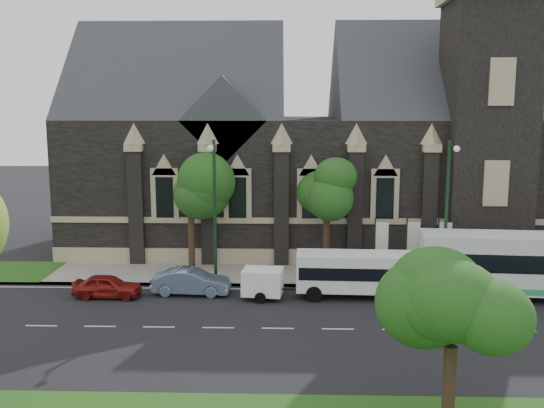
{
  "coord_description": "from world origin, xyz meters",
  "views": [
    {
      "loc": [
        0.57,
        -28.96,
        11.09
      ],
      "look_at": [
        -0.47,
        6.0,
        5.33
      ],
      "focal_mm": 40.1,
      "sensor_mm": 36.0,
      "label": 1
    }
  ],
  "objects_px": {
    "tree_park_east": "(457,300)",
    "street_lamp_mid": "(214,204)",
    "tree_walk_right": "(330,185)",
    "sedan": "(191,282)",
    "banner_flag_left": "(379,243)",
    "box_trailer": "(263,282)",
    "tree_walk_left": "(194,186)",
    "tour_coach": "(535,264)",
    "street_lamp_near": "(448,206)",
    "banner_flag_center": "(411,243)",
    "banner_flag_right": "(442,243)",
    "shuttle_bus": "(355,272)",
    "car_far_red": "(107,286)"
  },
  "relations": [
    {
      "from": "box_trailer",
      "to": "banner_flag_left",
      "type": "bearing_deg",
      "value": 36.65
    },
    {
      "from": "tree_park_east",
      "to": "tree_walk_left",
      "type": "bearing_deg",
      "value": 120.87
    },
    {
      "from": "tree_walk_left",
      "to": "street_lamp_mid",
      "type": "distance_m",
      "value": 4.08
    },
    {
      "from": "tree_walk_left",
      "to": "tour_coach",
      "type": "height_order",
      "value": "tree_walk_left"
    },
    {
      "from": "tree_park_east",
      "to": "banner_flag_left",
      "type": "bearing_deg",
      "value": 89.65
    },
    {
      "from": "banner_flag_left",
      "to": "car_far_red",
      "type": "relative_size",
      "value": 1.02
    },
    {
      "from": "car_far_red",
      "to": "tree_walk_left",
      "type": "bearing_deg",
      "value": -33.67
    },
    {
      "from": "shuttle_bus",
      "to": "car_far_red",
      "type": "relative_size",
      "value": 1.74
    },
    {
      "from": "banner_flag_center",
      "to": "tour_coach",
      "type": "bearing_deg",
      "value": -30.63
    },
    {
      "from": "street_lamp_near",
      "to": "street_lamp_mid",
      "type": "xyz_separation_m",
      "value": [
        -14.0,
        0.0,
        0.0
      ]
    },
    {
      "from": "tree_walk_right",
      "to": "banner_flag_center",
      "type": "xyz_separation_m",
      "value": [
        5.08,
        -1.71,
        -3.43
      ]
    },
    {
      "from": "banner_flag_left",
      "to": "tree_walk_right",
      "type": "bearing_deg",
      "value": 150.9
    },
    {
      "from": "shuttle_bus",
      "to": "box_trailer",
      "type": "distance_m",
      "value": 5.41
    },
    {
      "from": "street_lamp_near",
      "to": "box_trailer",
      "type": "xyz_separation_m",
      "value": [
        -10.97,
        -2.36,
        -4.12
      ]
    },
    {
      "from": "banner_flag_left",
      "to": "box_trailer",
      "type": "relative_size",
      "value": 1.2
    },
    {
      "from": "street_lamp_mid",
      "to": "tour_coach",
      "type": "bearing_deg",
      "value": -5.72
    },
    {
      "from": "tree_park_east",
      "to": "tour_coach",
      "type": "xyz_separation_m",
      "value": [
        8.49,
        14.55,
        -2.58
      ]
    },
    {
      "from": "tree_park_east",
      "to": "shuttle_bus",
      "type": "xyz_separation_m",
      "value": [
        -1.79,
        14.53,
        -3.11
      ]
    },
    {
      "from": "street_lamp_near",
      "to": "sedan",
      "type": "relative_size",
      "value": 1.96
    },
    {
      "from": "tree_walk_right",
      "to": "sedan",
      "type": "relative_size",
      "value": 1.7
    },
    {
      "from": "tree_park_east",
      "to": "street_lamp_mid",
      "type": "distance_m",
      "value": 19.32
    },
    {
      "from": "tree_walk_right",
      "to": "box_trailer",
      "type": "relative_size",
      "value": 2.34
    },
    {
      "from": "tree_walk_left",
      "to": "box_trailer",
      "type": "height_order",
      "value": "tree_walk_left"
    },
    {
      "from": "banner_flag_left",
      "to": "shuttle_bus",
      "type": "bearing_deg",
      "value": -116.6
    },
    {
      "from": "tree_walk_right",
      "to": "banner_flag_right",
      "type": "bearing_deg",
      "value": -13.6
    },
    {
      "from": "tree_walk_left",
      "to": "box_trailer",
      "type": "bearing_deg",
      "value": -51.07
    },
    {
      "from": "street_lamp_near",
      "to": "tour_coach",
      "type": "height_order",
      "value": "street_lamp_near"
    },
    {
      "from": "tree_walk_right",
      "to": "banner_flag_left",
      "type": "height_order",
      "value": "tree_walk_right"
    },
    {
      "from": "shuttle_bus",
      "to": "sedan",
      "type": "relative_size",
      "value": 1.48
    },
    {
      "from": "car_far_red",
      "to": "street_lamp_mid",
      "type": "bearing_deg",
      "value": -66.99
    },
    {
      "from": "street_lamp_near",
      "to": "street_lamp_mid",
      "type": "bearing_deg",
      "value": 180.0
    },
    {
      "from": "street_lamp_near",
      "to": "shuttle_bus",
      "type": "bearing_deg",
      "value": -161.38
    },
    {
      "from": "tree_walk_right",
      "to": "street_lamp_near",
      "type": "height_order",
      "value": "street_lamp_near"
    },
    {
      "from": "tree_walk_left",
      "to": "shuttle_bus",
      "type": "bearing_deg",
      "value": -28.38
    },
    {
      "from": "tour_coach",
      "to": "street_lamp_mid",
      "type": "bearing_deg",
      "value": 178.69
    },
    {
      "from": "street_lamp_near",
      "to": "banner_flag_left",
      "type": "distance_m",
      "value": 4.99
    },
    {
      "from": "banner_flag_left",
      "to": "car_far_red",
      "type": "xyz_separation_m",
      "value": [
        -16.29,
        -4.28,
        -1.71
      ]
    },
    {
      "from": "tree_park_east",
      "to": "shuttle_bus",
      "type": "distance_m",
      "value": 14.96
    },
    {
      "from": "tree_walk_right",
      "to": "car_far_red",
      "type": "xyz_separation_m",
      "value": [
        -13.21,
        -6.0,
        -5.15
      ]
    },
    {
      "from": "street_lamp_mid",
      "to": "sedan",
      "type": "xyz_separation_m",
      "value": [
        -1.24,
        -1.65,
        -4.35
      ]
    },
    {
      "from": "street_lamp_mid",
      "to": "banner_flag_left",
      "type": "height_order",
      "value": "street_lamp_mid"
    },
    {
      "from": "street_lamp_near",
      "to": "banner_flag_center",
      "type": "relative_size",
      "value": 2.25
    },
    {
      "from": "street_lamp_mid",
      "to": "banner_flag_right",
      "type": "height_order",
      "value": "street_lamp_mid"
    },
    {
      "from": "tree_walk_left",
      "to": "tour_coach",
      "type": "bearing_deg",
      "value": -14.99
    },
    {
      "from": "tree_walk_left",
      "to": "street_lamp_mid",
      "type": "relative_size",
      "value": 0.85
    },
    {
      "from": "tree_walk_right",
      "to": "sedan",
      "type": "bearing_deg",
      "value": -148.07
    },
    {
      "from": "tree_walk_right",
      "to": "banner_flag_left",
      "type": "relative_size",
      "value": 1.95
    },
    {
      "from": "shuttle_bus",
      "to": "tour_coach",
      "type": "bearing_deg",
      "value": 2.15
    },
    {
      "from": "street_lamp_mid",
      "to": "banner_flag_center",
      "type": "bearing_deg",
      "value": 8.82
    },
    {
      "from": "banner_flag_left",
      "to": "banner_flag_right",
      "type": "relative_size",
      "value": 1.0
    }
  ]
}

